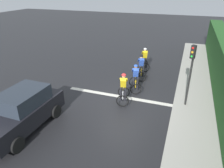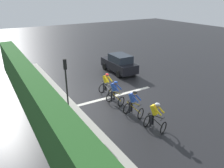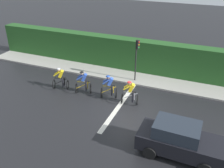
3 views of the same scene
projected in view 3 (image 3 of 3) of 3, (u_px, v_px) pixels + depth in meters
The scene contains 11 objects.
ground_plane at pixel (128, 104), 16.38m from camera, with size 80.00×80.00×0.00m, color black.
sidewalk_kerb at pixel (122, 74), 20.39m from camera, with size 2.80×24.80×0.12m, color #ADA89E.
stone_wall_low at pixel (126, 68), 21.05m from camera, with size 0.44×24.80×0.47m, color gray.
hedge_wall at pixel (127, 54), 20.78m from camera, with size 1.10×24.80×2.69m, color #265623.
road_marking_stop_line at pixel (122, 103), 16.54m from camera, with size 7.00×0.30×0.01m, color silver.
cyclist_lead at pixel (61, 79), 17.88m from camera, with size 1.00×1.25×1.66m.
cyclist_second at pixel (84, 83), 17.37m from camera, with size 1.03×1.25×1.66m.
cyclist_mid at pixel (109, 87), 16.81m from camera, with size 1.00×1.24×1.66m.
cyclist_fourth at pixel (130, 93), 16.05m from camera, with size 0.91×1.21×1.66m.
car_black at pixel (179, 140), 11.91m from camera, with size 1.94×4.13×1.76m.
traffic_light_near_crossing at pixel (137, 55), 18.23m from camera, with size 0.26×0.30×3.34m.
Camera 3 is at (-13.23, -4.35, 8.79)m, focal length 39.74 mm.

